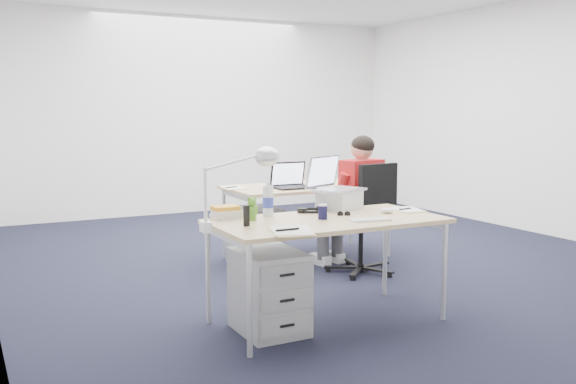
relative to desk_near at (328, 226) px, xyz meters
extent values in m
plane|color=black|center=(0.93, 1.58, -0.68)|extent=(7.00, 7.00, 0.00)
cube|color=white|center=(0.93, 5.08, 0.72)|extent=(6.00, 0.02, 2.80)
cube|color=white|center=(3.93, 1.58, 0.72)|extent=(0.02, 7.00, 2.80)
cube|color=tan|center=(0.00, 0.00, 0.03)|extent=(1.60, 0.80, 0.03)
cylinder|color=#B7BABC|center=(-0.75, -0.35, -0.33)|extent=(0.04, 0.04, 0.70)
cylinder|color=#B7BABC|center=(0.75, -0.35, -0.33)|extent=(0.04, 0.04, 0.70)
cylinder|color=#B7BABC|center=(-0.75, 0.35, -0.33)|extent=(0.04, 0.04, 0.70)
cylinder|color=#B7BABC|center=(0.75, 0.35, -0.33)|extent=(0.04, 0.04, 0.70)
cube|color=tan|center=(0.84, 1.79, 0.03)|extent=(1.60, 0.80, 0.03)
cylinder|color=#B7BABC|center=(0.09, 1.44, -0.33)|extent=(0.04, 0.04, 0.70)
cylinder|color=#B7BABC|center=(1.59, 1.44, -0.33)|extent=(0.04, 0.04, 0.70)
cylinder|color=#B7BABC|center=(0.09, 2.14, -0.33)|extent=(0.04, 0.04, 0.70)
cylinder|color=#B7BABC|center=(1.59, 2.14, -0.33)|extent=(0.04, 0.04, 0.70)
cylinder|color=black|center=(0.98, 1.04, -0.44)|extent=(0.04, 0.04, 0.39)
cube|color=black|center=(0.98, 1.04, -0.23)|extent=(0.48, 0.48, 0.07)
cube|color=black|center=(1.01, 0.82, 0.08)|extent=(0.42, 0.10, 0.49)
cube|color=red|center=(0.99, 1.05, 0.08)|extent=(0.43, 0.28, 0.54)
sphere|color=tan|center=(0.99, 1.05, 0.45)|extent=(0.21, 0.21, 0.21)
cube|color=#95989A|center=(-0.45, 0.00, -0.41)|extent=(0.40, 0.50, 0.55)
cube|color=#95989A|center=(0.25, 1.76, -0.41)|extent=(0.40, 0.50, 0.55)
cube|color=white|center=(0.22, -0.19, 0.05)|extent=(0.30, 0.17, 0.01)
ellipsoid|color=white|center=(0.51, 0.02, 0.07)|extent=(0.10, 0.12, 0.04)
cylinder|color=#141239|center=(-0.03, 0.01, 0.10)|extent=(0.07, 0.07, 0.10)
cylinder|color=silver|center=(-0.31, 0.31, 0.17)|extent=(0.08, 0.08, 0.25)
cube|color=silver|center=(-0.61, 0.35, 0.09)|extent=(0.20, 0.15, 0.09)
cube|color=black|center=(-0.61, 0.01, 0.11)|extent=(0.04, 0.03, 0.13)
cube|color=#EAD187|center=(-0.45, -0.30, 0.05)|extent=(0.33, 0.39, 0.01)
cube|color=#EAD187|center=(0.72, 0.05, 0.05)|extent=(0.22, 0.29, 0.01)
cylinder|color=white|center=(0.98, 1.73, 0.10)|extent=(0.09, 0.09, 0.11)
cube|color=white|center=(0.09, 1.89, 0.05)|extent=(0.22, 0.28, 0.01)
camera|label=1|loc=(-2.26, -3.74, 0.80)|focal=40.00mm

